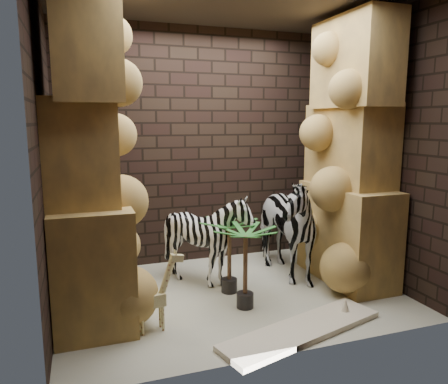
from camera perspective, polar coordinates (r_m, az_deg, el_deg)
name	(u,v)px	position (r m, az deg, el deg)	size (l,w,h in m)	color
floor	(231,294)	(4.64, 1.01, -13.68)	(3.50, 3.50, 0.00)	beige
wall_back	(199,147)	(5.46, -3.44, 6.08)	(3.50, 3.50, 0.00)	black
wall_front	(290,167)	(3.13, 8.93, 3.39)	(3.50, 3.50, 0.00)	black
wall_left	(45,159)	(4.03, -23.08, 4.09)	(3.00, 3.00, 0.00)	black
wall_right	(375,150)	(5.14, 19.80, 5.32)	(3.00, 3.00, 0.00)	black
rock_pillar_left	(87,158)	(4.02, -18.09, 4.37)	(0.68, 1.30, 3.00)	#DCAE55
rock_pillar_right	(351,151)	(4.94, 16.80, 5.33)	(0.58, 1.25, 3.00)	#DCAE55
zebra_right	(279,216)	(5.00, 7.52, -3.31)	(0.66, 1.22, 1.45)	white
zebra_left	(207,243)	(4.74, -2.28, -6.96)	(0.86, 1.06, 0.96)	white
giraffe_toy	(151,292)	(3.81, -9.91, -13.24)	(0.37, 0.12, 0.73)	beige
palm_front	(229,256)	(4.55, 0.73, -8.62)	(0.36, 0.36, 0.82)	#215B28
palm_back	(245,267)	(4.19, 2.91, -10.16)	(0.36, 0.36, 0.83)	#215B28
surfboard	(302,330)	(3.94, 10.59, -17.92)	(1.62, 0.40, 0.05)	#F7E7C5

